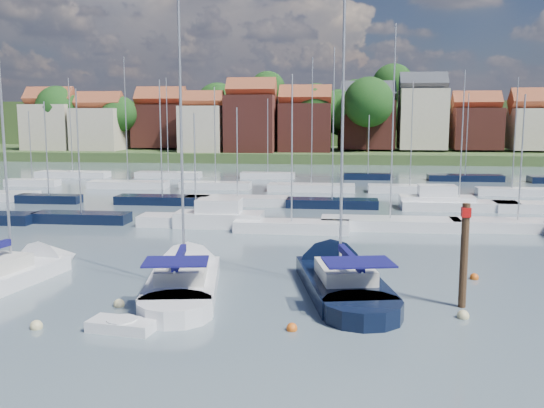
# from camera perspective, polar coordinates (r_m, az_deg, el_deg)

# --- Properties ---
(ground) EXTENTS (260.00, 260.00, 0.00)m
(ground) POSITION_cam_1_polar(r_m,az_deg,el_deg) (67.71, 2.88, 0.83)
(ground) COLOR #485A61
(ground) RESTS_ON ground
(sailboat_left) EXTENTS (4.91, 11.77, 15.53)m
(sailboat_left) POSITION_cam_1_polar(r_m,az_deg,el_deg) (36.32, -22.38, -5.88)
(sailboat_left) COLOR white
(sailboat_left) RESTS_ON ground
(sailboat_centre) EXTENTS (5.50, 13.20, 17.35)m
(sailboat_centre) POSITION_cam_1_polar(r_m,az_deg,el_deg) (32.98, -8.06, -6.74)
(sailboat_centre) COLOR white
(sailboat_centre) RESTS_ON ground
(sailboat_navy) EXTENTS (6.35, 14.05, 18.74)m
(sailboat_navy) POSITION_cam_1_polar(r_m,az_deg,el_deg) (33.09, 5.95, -6.65)
(sailboat_navy) COLOR black
(sailboat_navy) RESTS_ON ground
(tender) EXTENTS (2.92, 1.66, 0.60)m
(tender) POSITION_cam_1_polar(r_m,az_deg,el_deg) (26.45, -13.94, -11.03)
(tender) COLOR white
(tender) RESTS_ON ground
(timber_piling) EXTENTS (0.40, 0.40, 7.16)m
(timber_piling) POSITION_cam_1_polar(r_m,az_deg,el_deg) (29.67, 17.55, -6.36)
(timber_piling) COLOR #4C331E
(timber_piling) RESTS_ON ground
(buoy_b) EXTENTS (0.53, 0.53, 0.53)m
(buoy_b) POSITION_cam_1_polar(r_m,az_deg,el_deg) (27.85, -21.29, -10.87)
(buoy_b) COLOR beige
(buoy_b) RESTS_ON ground
(buoy_c) EXTENTS (0.52, 0.52, 0.52)m
(buoy_c) POSITION_cam_1_polar(r_m,az_deg,el_deg) (29.72, -14.20, -9.32)
(buoy_c) COLOR beige
(buoy_c) RESTS_ON ground
(buoy_d) EXTENTS (0.46, 0.46, 0.46)m
(buoy_d) POSITION_cam_1_polar(r_m,az_deg,el_deg) (25.81, 1.88, -11.82)
(buoy_d) COLOR #D85914
(buoy_d) RESTS_ON ground
(buoy_e) EXTENTS (0.53, 0.53, 0.53)m
(buoy_e) POSITION_cam_1_polar(r_m,az_deg,el_deg) (34.42, 5.49, -6.65)
(buoy_e) COLOR #D85914
(buoy_e) RESTS_ON ground
(buoy_f) EXTENTS (0.54, 0.54, 0.54)m
(buoy_f) POSITION_cam_1_polar(r_m,az_deg,el_deg) (28.55, 17.53, -10.20)
(buoy_f) COLOR beige
(buoy_f) RESTS_ON ground
(buoy_g) EXTENTS (0.48, 0.48, 0.48)m
(buoy_g) POSITION_cam_1_polar(r_m,az_deg,el_deg) (35.17, 18.49, -6.73)
(buoy_g) COLOR #D85914
(buoy_g) RESTS_ON ground
(marina_field) EXTENTS (79.62, 41.41, 15.93)m
(marina_field) POSITION_cam_1_polar(r_m,az_deg,el_deg) (62.75, 4.31, 0.61)
(marina_field) COLOR white
(marina_field) RESTS_ON ground
(far_shore_town) EXTENTS (212.46, 90.00, 22.27)m
(far_shore_town) POSITION_cam_1_polar(r_m,az_deg,el_deg) (159.71, 5.99, 6.82)
(far_shore_town) COLOR #40572B
(far_shore_town) RESTS_ON ground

